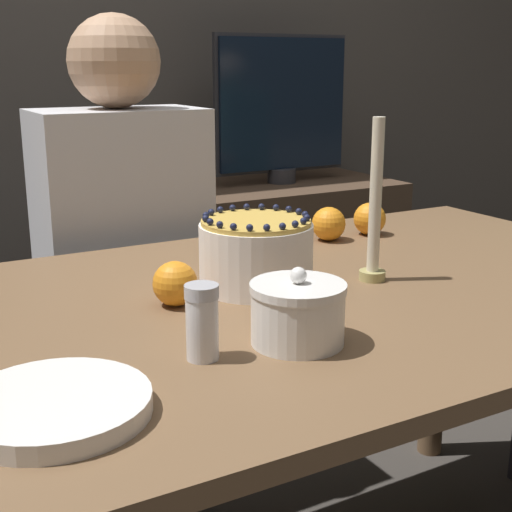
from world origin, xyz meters
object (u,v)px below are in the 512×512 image
object	(u,v)px
sugar_bowl	(298,313)
tv_monitor	(282,108)
sugar_shaker	(202,322)
person_man_blue_shirt	(126,298)
candle	(375,215)
cake	(256,254)

from	to	relation	value
sugar_bowl	tv_monitor	size ratio (longest dim) A/B	0.27
sugar_bowl	tv_monitor	bearing A→B (deg)	59.57
sugar_shaker	tv_monitor	size ratio (longest dim) A/B	0.21
person_man_blue_shirt	tv_monitor	bearing A→B (deg)	-148.13
candle	tv_monitor	xyz separation A→B (m)	(0.49, 1.12, 0.12)
tv_monitor	cake	bearing A→B (deg)	-123.35
cake	sugar_shaker	world-z (taller)	cake
sugar_bowl	tv_monitor	xyz separation A→B (m)	(0.77, 1.32, 0.20)
cake	sugar_bowl	bearing A→B (deg)	-106.68
person_man_blue_shirt	sugar_bowl	bearing A→B (deg)	87.78
sugar_bowl	candle	distance (m)	0.35
sugar_bowl	sugar_shaker	distance (m)	0.14
sugar_shaker	person_man_blue_shirt	distance (m)	0.89
person_man_blue_shirt	cake	bearing A→B (deg)	94.29
person_man_blue_shirt	candle	bearing A→B (deg)	110.97
sugar_shaker	sugar_bowl	bearing A→B (deg)	-5.96
person_man_blue_shirt	tv_monitor	world-z (taller)	person_man_blue_shirt
cake	sugar_shaker	distance (m)	0.33
sugar_bowl	person_man_blue_shirt	bearing A→B (deg)	87.78
cake	sugar_shaker	xyz separation A→B (m)	(-0.22, -0.25, -0.01)
cake	tv_monitor	world-z (taller)	tv_monitor
cake	person_man_blue_shirt	distance (m)	0.65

